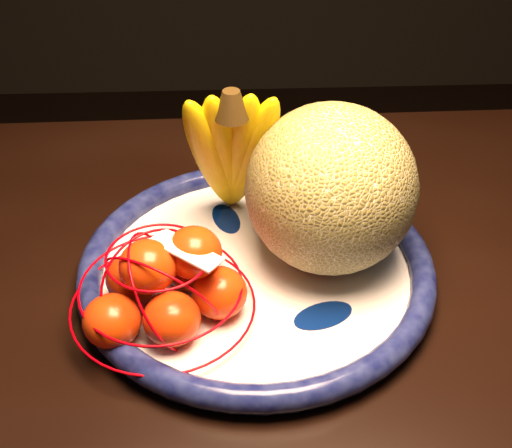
{
  "coord_description": "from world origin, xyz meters",
  "views": [
    {
      "loc": [
        -0.06,
        -0.37,
        1.34
      ],
      "look_at": [
        -0.04,
        0.22,
        0.88
      ],
      "focal_mm": 50.0,
      "sensor_mm": 36.0,
      "label": 1
    }
  ],
  "objects_px": {
    "cantaloupe": "(331,189)",
    "banana_bunch": "(231,147)",
    "dining_table": "(373,409)",
    "mandarin_bag": "(166,286)",
    "fruit_bowl": "(256,269)"
  },
  "relations": [
    {
      "from": "dining_table",
      "to": "fruit_bowl",
      "type": "relative_size",
      "value": 4.16
    },
    {
      "from": "dining_table",
      "to": "cantaloupe",
      "type": "height_order",
      "value": "cantaloupe"
    },
    {
      "from": "cantaloupe",
      "to": "fruit_bowl",
      "type": "bearing_deg",
      "value": -165.84
    },
    {
      "from": "banana_bunch",
      "to": "cantaloupe",
      "type": "bearing_deg",
      "value": -34.67
    },
    {
      "from": "dining_table",
      "to": "fruit_bowl",
      "type": "distance_m",
      "value": 0.19
    },
    {
      "from": "cantaloupe",
      "to": "mandarin_bag",
      "type": "distance_m",
      "value": 0.2
    },
    {
      "from": "banana_bunch",
      "to": "mandarin_bag",
      "type": "bearing_deg",
      "value": -116.56
    },
    {
      "from": "mandarin_bag",
      "to": "banana_bunch",
      "type": "bearing_deg",
      "value": 65.33
    },
    {
      "from": "fruit_bowl",
      "to": "banana_bunch",
      "type": "height_order",
      "value": "banana_bunch"
    },
    {
      "from": "banana_bunch",
      "to": "mandarin_bag",
      "type": "relative_size",
      "value": 0.95
    },
    {
      "from": "fruit_bowl",
      "to": "banana_bunch",
      "type": "distance_m",
      "value": 0.14
    },
    {
      "from": "cantaloupe",
      "to": "dining_table",
      "type": "bearing_deg",
      "value": -73.53
    },
    {
      "from": "dining_table",
      "to": "banana_bunch",
      "type": "bearing_deg",
      "value": 124.62
    },
    {
      "from": "cantaloupe",
      "to": "mandarin_bag",
      "type": "relative_size",
      "value": 0.83
    },
    {
      "from": "cantaloupe",
      "to": "banana_bunch",
      "type": "distance_m",
      "value": 0.12
    }
  ]
}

